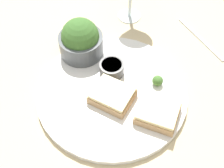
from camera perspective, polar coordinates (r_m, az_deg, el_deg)
ground_plane at (r=0.60m, az=0.00°, el=-1.94°), size 4.00×4.00×0.00m
dinner_plate at (r=0.60m, az=0.00°, el=-1.56°), size 0.32×0.32×0.01m
salad_bowl at (r=0.64m, az=-6.38°, el=8.81°), size 0.10×0.10×0.09m
sauce_ramekin at (r=0.61m, az=-0.23°, el=3.28°), size 0.05×0.05×0.03m
cheese_toast_near at (r=0.57m, az=0.36°, el=-2.32°), size 0.10×0.10×0.03m
cheese_toast_far at (r=0.55m, az=9.29°, el=-5.82°), size 0.10×0.09×0.03m
garnish at (r=0.60m, az=9.26°, el=0.68°), size 0.02×0.02×0.02m
fork at (r=0.74m, az=17.57°, el=8.83°), size 0.09×0.15×0.01m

